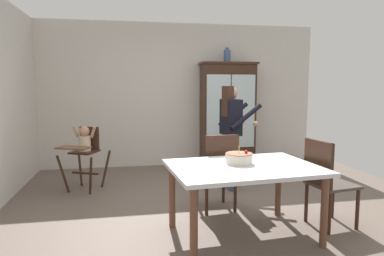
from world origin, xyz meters
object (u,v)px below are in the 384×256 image
Objects in this scene: birthday_cake at (239,158)px; dining_chair_far_side at (219,167)px; china_cabinet at (228,114)px; high_chair_with_toddler at (84,146)px; dining_table at (244,174)px; adult_person at (231,125)px; dining_chair_right_end at (325,177)px; ceramic_vase at (227,56)px.

dining_chair_far_side reaches higher than birthday_cake.
china_cabinet reaches higher than high_chair_with_toddler.
high_chair_with_toddler is 2.64m from dining_table.
dining_table is at bearing -82.98° from birthday_cake.
adult_person is 1.59× the size of dining_chair_far_side.
dining_chair_far_side is 1.21m from dining_chair_right_end.
dining_chair_right_end is (0.21, -3.06, -1.53)m from ceramic_vase.
ceramic_vase is at bearing 76.84° from dining_table.
ceramic_vase reaches higher than dining_chair_right_end.
dining_chair_far_side is (1.70, -1.23, -0.10)m from high_chair_with_toddler.
china_cabinet is 3.24m from dining_table.
china_cabinet reaches higher than adult_person.
adult_person is 1.05m from dining_chair_far_side.
high_chair_with_toddler is 0.99× the size of dining_chair_far_side.
dining_chair_far_side is at bearing 144.77° from adult_person.
birthday_cake is (-0.37, -1.50, -0.17)m from adult_person.
dining_chair_far_side is (-0.06, 0.74, -0.10)m from dining_table.
dining_table is 1.61× the size of dining_chair_far_side.
china_cabinet is 2.79m from high_chair_with_toddler.
dining_chair_far_side is (-0.79, -2.40, -1.53)m from ceramic_vase.
high_chair_with_toddler is 0.99× the size of dining_chair_right_end.
adult_person is 1.59× the size of dining_chair_right_end.
dining_table is (1.76, -1.97, -0.00)m from high_chair_with_toddler.
dining_table is (-0.73, -3.14, -1.43)m from ceramic_vase.
china_cabinet is at bearing -24.08° from adult_person.
dining_chair_right_end is (0.59, -1.54, -0.41)m from adult_person.
high_chair_with_toddler is at bearing -155.17° from china_cabinet.
dining_table is 5.52× the size of birthday_cake.
china_cabinet is 1.57m from adult_person.
adult_person is at bearing 76.01° from birthday_cake.
high_chair_with_toddler is 3.39× the size of birthday_cake.
dining_chair_right_end is at bearing -2.25° from birthday_cake.
adult_person is at bearing 15.23° from high_chair_with_toddler.
china_cabinet is at bearing 49.71° from high_chair_with_toddler.
ceramic_vase is 0.28× the size of high_chair_with_toddler.
ceramic_vase reaches higher than adult_person.
dining_chair_far_side is at bearing -10.96° from high_chair_with_toddler.
adult_person is (-0.37, -1.53, -1.12)m from ceramic_vase.
high_chair_with_toddler is 3.31m from dining_chair_right_end.
high_chair_with_toddler is 2.10m from dining_chair_far_side.
china_cabinet is 1.29× the size of adult_person.
ceramic_vase is at bearing 76.14° from birthday_cake.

